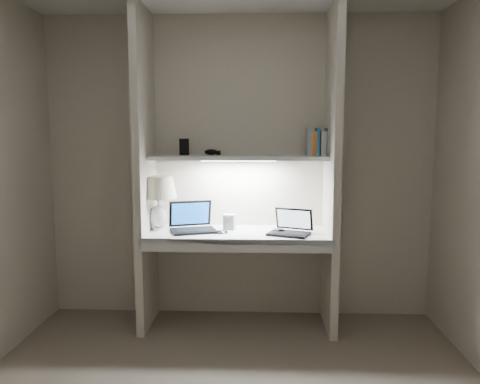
{
  "coord_description": "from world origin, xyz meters",
  "views": [
    {
      "loc": [
        0.16,
        -2.4,
        1.54
      ],
      "look_at": [
        0.02,
        1.05,
        1.11
      ],
      "focal_mm": 35.0,
      "sensor_mm": 36.0,
      "label": 1
    }
  ],
  "objects_px": {
    "table_lamp": "(158,194)",
    "laptop_netbook": "(291,228)",
    "laptop_main": "(192,224)",
    "speaker": "(229,222)",
    "book_row": "(319,143)"
  },
  "relations": [
    {
      "from": "table_lamp",
      "to": "speaker",
      "type": "bearing_deg",
      "value": 2.57
    },
    {
      "from": "speaker",
      "to": "book_row",
      "type": "height_order",
      "value": "book_row"
    },
    {
      "from": "table_lamp",
      "to": "laptop_netbook",
      "type": "relative_size",
      "value": 1.16
    },
    {
      "from": "laptop_netbook",
      "to": "speaker",
      "type": "distance_m",
      "value": 0.51
    },
    {
      "from": "table_lamp",
      "to": "laptop_main",
      "type": "xyz_separation_m",
      "value": [
        0.28,
        -0.03,
        -0.24
      ]
    },
    {
      "from": "book_row",
      "to": "laptop_main",
      "type": "bearing_deg",
      "value": -172.89
    },
    {
      "from": "table_lamp",
      "to": "speaker",
      "type": "xyz_separation_m",
      "value": [
        0.57,
        0.03,
        -0.23
      ]
    },
    {
      "from": "table_lamp",
      "to": "laptop_netbook",
      "type": "height_order",
      "value": "table_lamp"
    },
    {
      "from": "table_lamp",
      "to": "laptop_netbook",
      "type": "xyz_separation_m",
      "value": [
        1.05,
        -0.12,
        -0.25
      ]
    },
    {
      "from": "laptop_netbook",
      "to": "laptop_main",
      "type": "bearing_deg",
      "value": -164.62
    },
    {
      "from": "speaker",
      "to": "table_lamp",
      "type": "bearing_deg",
      "value": -165.52
    },
    {
      "from": "laptop_netbook",
      "to": "book_row",
      "type": "height_order",
      "value": "book_row"
    },
    {
      "from": "laptop_main",
      "to": "speaker",
      "type": "relative_size",
      "value": 3.39
    },
    {
      "from": "laptop_main",
      "to": "speaker",
      "type": "height_order",
      "value": "laptop_main"
    },
    {
      "from": "laptop_netbook",
      "to": "speaker",
      "type": "xyz_separation_m",
      "value": [
        -0.49,
        0.15,
        0.02
      ]
    }
  ]
}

